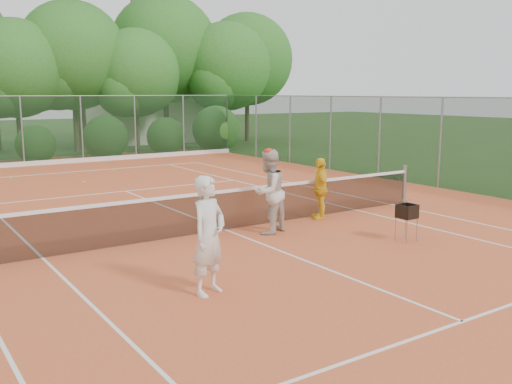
% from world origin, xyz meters
% --- Properties ---
extents(ground, '(120.00, 120.00, 0.00)m').
position_xyz_m(ground, '(0.00, 0.00, 0.00)').
color(ground, '#254619').
rests_on(ground, ground).
extents(clay_court, '(18.00, 36.00, 0.02)m').
position_xyz_m(clay_court, '(0.00, 0.00, 0.01)').
color(clay_court, '#D15D30').
rests_on(clay_court, ground).
extents(club_building, '(8.00, 5.00, 3.00)m').
position_xyz_m(club_building, '(9.00, 24.00, 1.50)').
color(club_building, beige).
rests_on(club_building, ground).
extents(tennis_net, '(11.97, 0.10, 1.10)m').
position_xyz_m(tennis_net, '(0.00, 0.00, 0.53)').
color(tennis_net, gray).
rests_on(tennis_net, clay_court).
extents(player_white, '(0.81, 0.69, 1.89)m').
position_xyz_m(player_white, '(-2.38, -3.44, 0.97)').
color(player_white, silver).
rests_on(player_white, clay_court).
extents(player_center_grp, '(1.13, 1.02, 1.93)m').
position_xyz_m(player_center_grp, '(0.67, -0.72, 0.98)').
color(player_center_grp, beige).
rests_on(player_center_grp, clay_court).
extents(player_yellow, '(0.75, 0.98, 1.55)m').
position_xyz_m(player_yellow, '(2.61, -0.21, 0.80)').
color(player_yellow, yellow).
rests_on(player_yellow, clay_court).
extents(ball_hopper, '(0.35, 0.35, 0.80)m').
position_xyz_m(ball_hopper, '(2.72, -2.94, 0.66)').
color(ball_hopper, gray).
rests_on(ball_hopper, clay_court).
extents(stray_ball_a, '(0.07, 0.07, 0.07)m').
position_xyz_m(stray_ball_a, '(-2.57, 11.25, 0.05)').
color(stray_ball_a, '#C2D932').
rests_on(stray_ball_a, clay_court).
extents(stray_ball_b, '(0.07, 0.07, 0.07)m').
position_xyz_m(stray_ball_b, '(1.30, 11.15, 0.05)').
color(stray_ball_b, '#AEC72E').
rests_on(stray_ball_b, clay_court).
extents(stray_ball_c, '(0.07, 0.07, 0.07)m').
position_xyz_m(stray_ball_c, '(-0.62, 8.80, 0.05)').
color(stray_ball_c, '#D1EB36').
rests_on(stray_ball_c, clay_court).
extents(court_markings, '(11.03, 23.83, 0.01)m').
position_xyz_m(court_markings, '(0.00, 0.00, 0.02)').
color(court_markings, white).
rests_on(court_markings, clay_court).
extents(fence_back, '(18.07, 0.07, 3.00)m').
position_xyz_m(fence_back, '(0.00, 15.00, 1.52)').
color(fence_back, '#19381E').
rests_on(fence_back, clay_court).
extents(tropical_treeline, '(32.10, 8.49, 15.03)m').
position_xyz_m(tropical_treeline, '(1.43, 20.22, 5.11)').
color(tropical_treeline, brown).
rests_on(tropical_treeline, ground).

